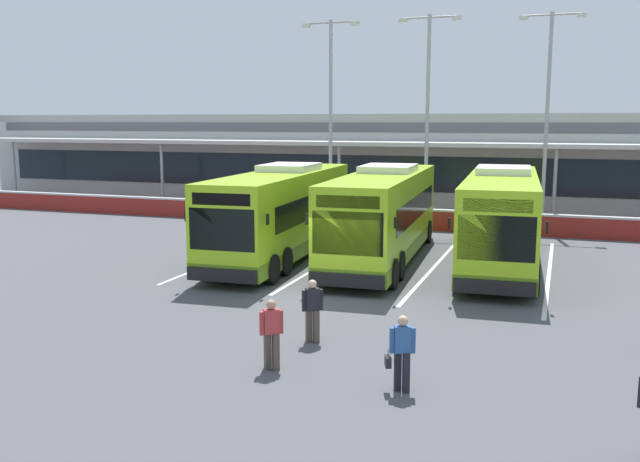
{
  "coord_description": "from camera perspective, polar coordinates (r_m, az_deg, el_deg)",
  "views": [
    {
      "loc": [
        6.59,
        -20.18,
        5.56
      ],
      "look_at": [
        -1.64,
        3.0,
        1.6
      ],
      "focal_mm": 38.47,
      "sensor_mm": 36.0,
      "label": 1
    }
  ],
  "objects": [
    {
      "name": "coach_bus_left_centre",
      "position": [
        27.48,
        5.29,
        1.21
      ],
      "size": [
        3.5,
        12.28,
        3.78
      ],
      "color": "#9ED11E",
      "rests_on": "ground"
    },
    {
      "name": "red_barrier_wall",
      "position": [
        35.65,
        8.7,
        0.97
      ],
      "size": [
        60.0,
        0.4,
        1.1
      ],
      "color": "maroon",
      "rests_on": "ground"
    },
    {
      "name": "pedestrian_near_bin",
      "position": [
        15.58,
        -4.06,
        -8.37
      ],
      "size": [
        0.48,
        0.4,
        1.62
      ],
      "color": "#4C4238",
      "rests_on": "ground"
    },
    {
      "name": "bay_stripe_centre",
      "position": [
        26.76,
        18.51,
        -3.32
      ],
      "size": [
        0.14,
        13.0,
        0.01
      ],
      "primitive_type": "cube",
      "color": "silver",
      "rests_on": "ground"
    },
    {
      "name": "terminal_building",
      "position": [
        47.61,
        11.62,
        5.89
      ],
      "size": [
        70.0,
        13.0,
        6.0
      ],
      "color": "#B7B7B2",
      "rests_on": "ground"
    },
    {
      "name": "lamp_post_centre",
      "position": [
        37.12,
        8.93,
        10.16
      ],
      "size": [
        3.24,
        0.28,
        11.0
      ],
      "color": "#9E9EA3",
      "rests_on": "ground"
    },
    {
      "name": "bay_stripe_far_west",
      "position": [
        29.7,
        -6.56,
        -1.7
      ],
      "size": [
        0.14,
        13.0,
        0.01
      ],
      "primitive_type": "cube",
      "color": "silver",
      "rests_on": "ground"
    },
    {
      "name": "coach_bus_centre",
      "position": [
        27.34,
        14.83,
        0.91
      ],
      "size": [
        3.5,
        12.28,
        3.78
      ],
      "color": "#9ED11E",
      "rests_on": "ground"
    },
    {
      "name": "bay_stripe_west",
      "position": [
        28.14,
        1.16,
        -2.25
      ],
      "size": [
        0.14,
        13.0,
        0.01
      ],
      "primitive_type": "cube",
      "color": "silver",
      "rests_on": "ground"
    },
    {
      "name": "lamp_post_east",
      "position": [
        37.67,
        18.39,
        9.8
      ],
      "size": [
        3.24,
        0.28,
        11.0
      ],
      "color": "#9E9EA3",
      "rests_on": "ground"
    },
    {
      "name": "ground_plane",
      "position": [
        21.94,
        1.41,
        -5.53
      ],
      "size": [
        200.0,
        200.0,
        0.0
      ],
      "primitive_type": "plane",
      "color": "#4C4C51"
    },
    {
      "name": "pedestrian_child",
      "position": [
        17.4,
        -0.63,
        -6.47
      ],
      "size": [
        0.5,
        0.38,
        1.62
      ],
      "color": "#4C4238",
      "rests_on": "ground"
    },
    {
      "name": "pedestrian_with_handbag",
      "position": [
        14.45,
        6.78,
        -9.9
      ],
      "size": [
        0.65,
        0.4,
        1.62
      ],
      "color": "black",
      "rests_on": "ground"
    },
    {
      "name": "bay_stripe_mid_west",
      "position": [
        27.13,
        9.61,
        -2.8
      ],
      "size": [
        0.14,
        13.0,
        0.01
      ],
      "primitive_type": "cube",
      "color": "silver",
      "rests_on": "ground"
    },
    {
      "name": "lamp_post_west",
      "position": [
        38.6,
        0.89,
        10.23
      ],
      "size": [
        3.24,
        0.28,
        11.0
      ],
      "color": "#9E9EA3",
      "rests_on": "ground"
    },
    {
      "name": "coach_bus_leftmost",
      "position": [
        28.12,
        -3.14,
        1.42
      ],
      "size": [
        3.5,
        12.28,
        3.78
      ],
      "color": "#9ED11E",
      "rests_on": "ground"
    }
  ]
}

